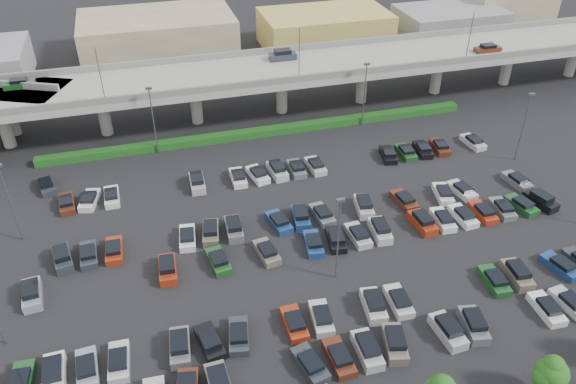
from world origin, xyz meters
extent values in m
plane|color=black|center=(0.00, 0.00, 0.00)|extent=(280.00, 280.00, 0.00)
cube|color=gray|center=(0.00, 32.00, 7.25)|extent=(150.00, 13.00, 1.10)
cube|color=#64635F|center=(0.00, 25.75, 8.30)|extent=(150.00, 0.50, 1.00)
cube|color=#64635F|center=(0.00, 38.25, 8.30)|extent=(150.00, 0.50, 1.00)
cylinder|color=gray|center=(-37.00, 32.00, 3.35)|extent=(1.80, 1.80, 6.70)
cylinder|color=gray|center=(-23.00, 32.00, 3.35)|extent=(1.80, 1.80, 6.70)
cube|color=#64635F|center=(-23.00, 32.00, 6.50)|extent=(2.60, 9.75, 0.50)
cylinder|color=gray|center=(-9.00, 32.00, 3.35)|extent=(1.80, 1.80, 6.70)
cube|color=#64635F|center=(-9.00, 32.00, 6.50)|extent=(2.60, 9.75, 0.50)
cylinder|color=gray|center=(5.00, 32.00, 3.35)|extent=(1.80, 1.80, 6.70)
cube|color=#64635F|center=(5.00, 32.00, 6.50)|extent=(2.60, 9.75, 0.50)
cylinder|color=gray|center=(19.00, 32.00, 3.35)|extent=(1.80, 1.80, 6.70)
cube|color=#64635F|center=(19.00, 32.00, 6.50)|extent=(2.60, 9.75, 0.50)
cylinder|color=gray|center=(33.00, 32.00, 3.35)|extent=(1.80, 1.80, 6.70)
cube|color=#64635F|center=(33.00, 32.00, 6.50)|extent=(2.60, 9.75, 0.50)
cylinder|color=gray|center=(47.00, 32.00, 3.35)|extent=(1.80, 1.80, 6.70)
cube|color=#64635F|center=(47.00, 32.00, 6.50)|extent=(2.60, 9.75, 0.50)
cylinder|color=gray|center=(61.00, 32.00, 3.35)|extent=(1.80, 1.80, 6.70)
cube|color=#1B4C20|center=(-34.00, 35.00, 8.21)|extent=(4.40, 1.82, 0.82)
cube|color=black|center=(-34.00, 35.00, 8.84)|extent=(2.30, 1.60, 0.50)
cube|color=#2A3036|center=(6.00, 35.00, 8.32)|extent=(4.40, 1.82, 1.05)
cube|color=black|center=(6.00, 35.00, 9.14)|extent=(2.60, 1.60, 0.65)
cube|color=#552316|center=(40.00, 29.00, 8.21)|extent=(4.40, 1.82, 0.82)
cube|color=black|center=(40.00, 29.00, 8.84)|extent=(2.30, 1.60, 0.50)
cylinder|color=#4D4D52|center=(-22.00, 25.90, 11.80)|extent=(0.14, 0.14, 8.00)
cylinder|color=#4D4D52|center=(6.00, 25.90, 11.80)|extent=(0.14, 0.14, 8.00)
cylinder|color=#4D4D52|center=(34.00, 25.90, 11.80)|extent=(0.14, 0.14, 8.00)
cylinder|color=gray|center=(-36.59, 35.82, 3.35)|extent=(1.60, 1.60, 6.70)
cube|color=#123E12|center=(0.00, 25.00, 0.55)|extent=(66.00, 1.60, 1.10)
sphere|color=#1A4B14|center=(12.00, -26.82, 3.09)|extent=(2.79, 2.79, 2.79)
sphere|color=#1A4B14|center=(12.65, -26.72, 2.59)|extent=(2.19, 2.19, 2.19)
sphere|color=#1A4B14|center=(11.45, -26.90, 2.79)|extent=(2.19, 2.19, 2.19)
sphere|color=#1A4B14|center=(12.04, -26.70, 3.89)|extent=(1.89, 1.89, 1.89)
cube|color=black|center=(-14.50, -18.50, 1.34)|extent=(1.72, 2.67, 0.65)
cube|color=#2A3036|center=(-6.25, -18.50, 0.41)|extent=(2.74, 4.69, 0.82)
cube|color=black|center=(-6.25, -18.70, 1.04)|extent=(2.07, 2.60, 0.50)
cube|color=#552316|center=(-3.50, -18.50, 0.41)|extent=(2.00, 4.47, 0.82)
cube|color=black|center=(-3.50, -18.70, 1.04)|extent=(1.69, 2.36, 0.50)
cube|color=#AFAFB3|center=(-0.75, -18.50, 0.53)|extent=(1.92, 4.44, 1.05)
cube|color=black|center=(-0.75, -18.50, 1.34)|extent=(1.66, 2.64, 0.65)
cube|color=#6B6154|center=(2.00, -18.50, 0.53)|extent=(2.82, 4.71, 1.05)
cube|color=black|center=(2.00, -18.50, 1.34)|extent=(2.18, 2.91, 0.65)
cube|color=#AFAFB3|center=(7.50, -18.50, 0.53)|extent=(2.09, 4.51, 1.05)
cube|color=black|center=(7.50, -18.50, 1.34)|extent=(1.76, 2.70, 0.65)
cube|color=slate|center=(10.25, -18.50, 0.53)|extent=(2.61, 4.66, 1.05)
cube|color=black|center=(10.25, -18.50, 1.34)|extent=(2.06, 2.85, 0.65)
cube|color=white|center=(18.50, -18.50, 0.41)|extent=(2.03, 4.48, 0.82)
cube|color=black|center=(18.50, -18.70, 1.04)|extent=(1.71, 2.37, 0.50)
cube|color=#AFAFB3|center=(21.25, -18.50, 0.41)|extent=(2.32, 4.58, 0.82)
cube|color=black|center=(21.25, -18.70, 1.04)|extent=(1.86, 2.47, 0.50)
cube|color=#1B4C20|center=(-31.00, -13.50, 0.41)|extent=(2.13, 4.52, 0.82)
cube|color=black|center=(-31.00, -13.70, 1.04)|extent=(1.76, 2.41, 0.50)
cube|color=white|center=(-28.25, -13.50, 0.53)|extent=(1.96, 4.46, 1.05)
cube|color=black|center=(-28.25, -13.50, 1.34)|extent=(1.68, 2.65, 0.65)
cube|color=gray|center=(-25.50, -13.50, 0.41)|extent=(2.12, 4.51, 0.82)
cube|color=black|center=(-25.50, -13.70, 1.04)|extent=(1.75, 2.40, 0.50)
cube|color=silver|center=(-22.75, -13.50, 0.41)|extent=(2.02, 4.48, 0.82)
cube|color=black|center=(-22.75, -13.70, 1.04)|extent=(1.71, 2.37, 0.50)
cube|color=slate|center=(-17.25, -13.50, 0.53)|extent=(2.22, 4.55, 1.05)
cube|color=black|center=(-17.25, -13.50, 1.34)|extent=(1.83, 2.74, 0.65)
cube|color=black|center=(-14.50, -13.50, 0.41)|extent=(2.56, 4.65, 0.82)
cube|color=black|center=(-14.50, -13.70, 1.04)|extent=(1.98, 2.54, 0.50)
cube|color=#2A3036|center=(-11.75, -13.50, 0.41)|extent=(2.62, 4.66, 0.82)
cube|color=black|center=(-11.75, -13.70, 1.04)|extent=(2.01, 2.56, 0.50)
cube|color=maroon|center=(-6.25, -13.50, 0.41)|extent=(1.83, 4.40, 0.82)
cube|color=black|center=(-6.25, -13.70, 1.04)|extent=(1.61, 2.30, 0.50)
cube|color=silver|center=(-3.50, -13.50, 0.41)|extent=(2.30, 4.58, 0.82)
cube|color=black|center=(-3.50, -13.70, 1.04)|extent=(1.85, 2.46, 0.50)
cube|color=silver|center=(2.00, -13.50, 0.53)|extent=(2.38, 4.60, 1.05)
cube|color=black|center=(2.00, -13.50, 1.34)|extent=(1.93, 2.79, 0.65)
cube|color=silver|center=(4.75, -13.50, 0.41)|extent=(2.06, 4.49, 0.82)
cube|color=black|center=(4.75, -13.70, 1.04)|extent=(1.73, 2.39, 0.50)
cube|color=#1B4C20|center=(15.75, -13.50, 0.41)|extent=(2.17, 4.53, 0.82)
cube|color=black|center=(15.75, -13.70, 1.04)|extent=(1.78, 2.42, 0.50)
cube|color=#6B6154|center=(18.50, -13.50, 0.53)|extent=(2.23, 4.55, 1.05)
cube|color=black|center=(18.50, -13.50, 1.34)|extent=(1.84, 2.74, 0.65)
cube|color=navy|center=(24.00, -13.50, 0.41)|extent=(2.75, 4.69, 0.82)
cube|color=black|center=(24.00, -13.70, 1.04)|extent=(2.07, 2.60, 0.50)
cube|color=gray|center=(-31.00, -2.50, 0.53)|extent=(2.25, 4.56, 1.05)
cube|color=black|center=(-31.00, -2.50, 1.34)|extent=(1.85, 2.75, 0.65)
cube|color=maroon|center=(-17.25, -2.50, 0.53)|extent=(2.08, 4.50, 1.05)
cube|color=black|center=(-17.25, -2.50, 1.34)|extent=(1.75, 2.69, 0.65)
cube|color=#1B4C20|center=(-11.75, -2.50, 0.41)|extent=(2.38, 4.60, 0.82)
cube|color=black|center=(-11.75, -2.70, 1.04)|extent=(1.89, 2.49, 0.50)
cube|color=#6B6154|center=(-6.25, -2.50, 0.41)|extent=(2.45, 4.62, 0.82)
cube|color=black|center=(-6.25, -2.70, 1.04)|extent=(1.92, 2.51, 0.50)
cube|color=navy|center=(-0.75, -2.50, 0.41)|extent=(2.41, 4.61, 0.82)
cube|color=black|center=(-0.75, -2.70, 1.04)|extent=(1.90, 2.50, 0.50)
cube|color=black|center=(2.00, -2.50, 0.41)|extent=(2.47, 4.63, 0.82)
cube|color=black|center=(2.00, -2.70, 1.04)|extent=(1.94, 2.52, 0.50)
cube|color=#AFAFB3|center=(4.75, -2.50, 0.41)|extent=(1.99, 4.47, 0.82)
cube|color=black|center=(4.75, -2.70, 1.04)|extent=(1.69, 2.36, 0.50)
cube|color=silver|center=(7.50, -2.50, 0.53)|extent=(2.23, 4.55, 1.05)
cube|color=black|center=(7.50, -2.50, 1.34)|extent=(1.84, 2.74, 0.65)
cube|color=maroon|center=(13.00, -2.50, 0.53)|extent=(2.09, 4.51, 1.05)
cube|color=black|center=(13.00, -2.50, 1.34)|extent=(1.76, 2.70, 0.65)
cube|color=white|center=(15.75, -2.50, 0.41)|extent=(2.20, 4.54, 0.82)
cube|color=black|center=(15.75, -2.70, 1.04)|extent=(1.80, 2.43, 0.50)
cube|color=white|center=(18.50, -2.50, 0.41)|extent=(2.01, 4.48, 0.82)
cube|color=black|center=(18.50, -2.70, 1.04)|extent=(1.70, 2.37, 0.50)
cube|color=maroon|center=(21.25, -2.50, 0.41)|extent=(1.82, 4.40, 0.82)
cube|color=black|center=(21.25, -2.70, 1.04)|extent=(1.60, 2.30, 0.50)
cube|color=slate|center=(24.00, -2.50, 0.41)|extent=(2.27, 4.57, 0.82)
cube|color=black|center=(24.00, -2.70, 1.04)|extent=(1.83, 2.46, 0.50)
cube|color=#1B4C20|center=(26.75, -2.50, 0.41)|extent=(2.61, 4.66, 0.82)
cube|color=black|center=(26.75, -2.70, 1.04)|extent=(2.01, 2.56, 0.50)
cube|color=black|center=(29.50, -2.50, 0.53)|extent=(2.85, 4.71, 1.05)
cube|color=black|center=(29.50, -2.50, 1.34)|extent=(2.19, 2.91, 0.65)
cube|color=#2A3036|center=(-28.25, 2.50, 0.53)|extent=(2.58, 4.66, 1.05)
cube|color=black|center=(-28.25, 2.50, 1.34)|extent=(2.04, 2.85, 0.65)
cube|color=#2A3036|center=(-25.50, 2.50, 0.41)|extent=(2.01, 4.48, 0.82)
cube|color=black|center=(-25.50, 2.30, 1.04)|extent=(1.70, 2.37, 0.50)
cube|color=maroon|center=(-22.75, 2.50, 0.41)|extent=(1.96, 4.46, 0.82)
cube|color=black|center=(-22.75, 2.30, 1.04)|extent=(1.68, 2.35, 0.50)
cube|color=white|center=(-14.50, 2.50, 0.41)|extent=(2.31, 4.58, 0.82)
cube|color=black|center=(-14.50, 2.30, 1.04)|extent=(1.85, 2.47, 0.50)
cube|color=#6B6154|center=(-11.75, 2.50, 0.53)|extent=(2.51, 4.64, 1.05)
cube|color=black|center=(-11.75, 2.50, 1.34)|extent=(2.00, 2.83, 0.65)
cube|color=slate|center=(-9.00, 2.50, 0.53)|extent=(2.04, 4.48, 1.05)
cube|color=black|center=(-9.00, 2.50, 1.34)|extent=(1.73, 2.68, 0.65)
cube|color=navy|center=(-3.50, 2.50, 0.41)|extent=(2.58, 4.66, 0.82)
cube|color=black|center=(-3.50, 2.30, 1.04)|extent=(1.99, 2.55, 0.50)
cube|color=navy|center=(-0.75, 2.50, 0.53)|extent=(2.36, 4.60, 1.05)
cube|color=black|center=(-0.75, 2.50, 1.34)|extent=(1.92, 2.78, 0.65)
cube|color=slate|center=(2.00, 2.50, 0.41)|extent=(2.22, 4.55, 0.82)
cube|color=black|center=(2.00, 2.30, 1.04)|extent=(1.81, 2.44, 0.50)
cube|color=silver|center=(7.50, 2.50, 0.53)|extent=(2.57, 4.65, 1.05)
cube|color=black|center=(7.50, 2.50, 1.34)|extent=(2.04, 2.84, 0.65)
cube|color=#552316|center=(13.00, 2.50, 0.41)|extent=(2.32, 4.58, 0.82)
cube|color=black|center=(13.00, 2.30, 1.04)|extent=(1.86, 2.47, 0.50)
cube|color=white|center=(18.50, 2.50, 0.41)|extent=(2.77, 4.70, 0.82)
cube|color=black|center=(18.50, 2.31, 1.04)|extent=(2.08, 2.60, 0.50)
cube|color=silver|center=(21.25, 2.50, 0.41)|extent=(2.50, 4.63, 0.82)
cube|color=black|center=(21.25, 2.30, 1.04)|extent=(1.95, 2.53, 0.50)
cube|color=slate|center=(29.50, 2.50, 0.41)|extent=(2.35, 4.59, 0.82)
cube|color=black|center=(29.50, 2.30, 1.04)|extent=(1.87, 2.48, 0.50)
cube|color=#552316|center=(-28.25, 13.50, 0.41)|extent=(2.30, 4.57, 0.82)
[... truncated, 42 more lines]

